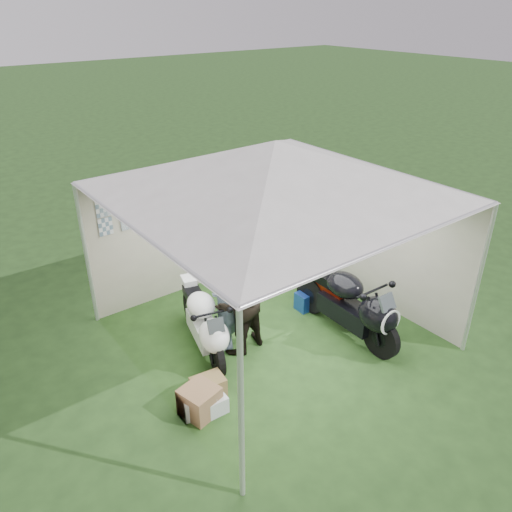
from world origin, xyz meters
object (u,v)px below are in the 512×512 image
at_px(person_dark_jacket, 238,301).
at_px(crate_2, 213,404).
at_px(crate_0, 199,403).
at_px(person_blue_jacket, 225,298).
at_px(crate_1, 200,401).
at_px(motorcycle_black, 351,303).
at_px(equipment_box, 311,265).
at_px(crate_3, 208,387).
at_px(canopy_tent, 273,172).
at_px(motorcycle_white, 205,322).
at_px(paddock_stand, 308,300).

distance_m(person_dark_jacket, crate_2, 1.48).
relative_size(person_dark_jacket, crate_0, 4.11).
bearing_deg(crate_2, person_dark_jacket, 40.39).
bearing_deg(person_blue_jacket, crate_2, -17.62).
bearing_deg(crate_1, motorcycle_black, 0.27).
bearing_deg(equipment_box, crate_1, -153.52).
bearing_deg(crate_3, equipment_box, 25.50).
xyz_separation_m(person_blue_jacket, crate_1, (-1.06, -0.97, -0.61)).
xyz_separation_m(motorcycle_black, person_dark_jacket, (-1.53, 0.75, 0.25)).
relative_size(canopy_tent, person_dark_jacket, 3.45).
bearing_deg(crate_3, canopy_tent, 21.45).
relative_size(crate_0, crate_1, 0.96).
height_order(crate_0, crate_2, crate_0).
relative_size(equipment_box, crate_2, 1.57).
xyz_separation_m(person_dark_jacket, crate_3, (-0.89, -0.57, -0.68)).
xyz_separation_m(motorcycle_white, person_dark_jacket, (0.41, -0.25, 0.32)).
bearing_deg(equipment_box, person_blue_jacket, -162.57).
bearing_deg(person_blue_jacket, equipment_box, 130.93).
xyz_separation_m(canopy_tent, motorcycle_white, (-1.02, 0.24, -2.08)).
distance_m(motorcycle_black, crate_1, 2.69).
distance_m(canopy_tent, person_blue_jacket, 1.92).
distance_m(motorcycle_white, equipment_box, 2.82).
height_order(equipment_box, crate_3, equipment_box).
bearing_deg(motorcycle_white, motorcycle_black, -12.27).
bearing_deg(motorcycle_black, canopy_tent, 141.50).
relative_size(motorcycle_black, crate_3, 5.01).
distance_m(canopy_tent, equipment_box, 3.03).
height_order(paddock_stand, crate_2, paddock_stand).
bearing_deg(equipment_box, paddock_stand, -135.14).
relative_size(paddock_stand, equipment_box, 0.82).
relative_size(motorcycle_white, person_dark_jacket, 1.08).
relative_size(paddock_stand, crate_3, 0.97).
xyz_separation_m(person_blue_jacket, crate_3, (-0.81, -0.78, -0.66)).
bearing_deg(canopy_tent, crate_1, -155.93).
xyz_separation_m(canopy_tent, person_dark_jacket, (-0.61, -0.02, -1.75)).
height_order(canopy_tent, crate_2, canopy_tent).
bearing_deg(equipment_box, canopy_tent, -151.14).
bearing_deg(equipment_box, person_dark_jacket, -157.55).
bearing_deg(paddock_stand, crate_0, -160.83).
bearing_deg(crate_3, person_blue_jacket, 43.66).
height_order(paddock_stand, crate_0, paddock_stand).
bearing_deg(crate_3, crate_2, -110.37).
distance_m(paddock_stand, crate_0, 2.85).
height_order(paddock_stand, person_blue_jacket, person_blue_jacket).
height_order(person_blue_jacket, crate_2, person_blue_jacket).
relative_size(equipment_box, crate_0, 1.23).
relative_size(motorcycle_black, crate_1, 5.02).
xyz_separation_m(person_blue_jacket, equipment_box, (2.39, 0.75, -0.55)).
relative_size(canopy_tent, crate_3, 13.59).
distance_m(motorcycle_white, crate_2, 1.30).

